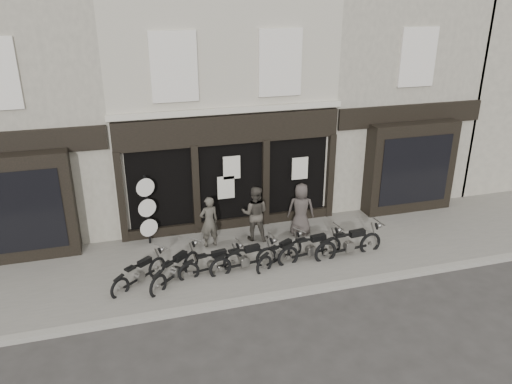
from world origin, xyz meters
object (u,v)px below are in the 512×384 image
object	(u,v)px
motorcycle_2	(212,265)
advert_sign_post	(148,213)
motorcycle_0	(140,275)
man_right	(301,210)
motorcycle_6	(349,246)
motorcycle_5	(311,250)
motorcycle_4	(280,255)
man_left	(209,222)
man_centre	(255,213)
motorcycle_3	(245,261)
motorcycle_1	(176,271)

from	to	relation	value
motorcycle_2	advert_sign_post	distance (m)	2.82
motorcycle_0	man_right	size ratio (longest dim) A/B	0.93
motorcycle_6	advert_sign_post	size ratio (longest dim) A/B	0.95
motorcycle_5	man_right	size ratio (longest dim) A/B	1.21
motorcycle_2	motorcycle_4	bearing A→B (deg)	-9.74
motorcycle_4	man_left	xyz separation A→B (m)	(-1.75, 1.59, 0.57)
man_right	motorcycle_6	bearing A→B (deg)	138.01
motorcycle_0	man_centre	world-z (taller)	man_centre
motorcycle_3	man_right	bearing A→B (deg)	26.63
man_centre	man_right	distance (m)	1.49
motorcycle_5	motorcycle_2	bearing A→B (deg)	171.50
motorcycle_4	motorcycle_2	bearing A→B (deg)	151.57
man_centre	motorcycle_6	bearing A→B (deg)	165.74
motorcycle_3	motorcycle_5	size ratio (longest dim) A/B	0.98
motorcycle_2	motorcycle_3	bearing A→B (deg)	-13.77
motorcycle_4	motorcycle_5	distance (m)	0.93
motorcycle_2	man_left	bearing A→B (deg)	71.44
man_left	man_centre	size ratio (longest dim) A/B	0.92
advert_sign_post	motorcycle_3	bearing A→B (deg)	-62.24
motorcycle_0	motorcycle_1	xyz separation A→B (m)	(0.95, -0.10, 0.03)
motorcycle_2	man_centre	xyz separation A→B (m)	(1.71, 1.65, 0.63)
man_left	advert_sign_post	size ratio (longest dim) A/B	0.69
motorcycle_6	man_centre	distance (m)	3.04
motorcycle_0	motorcycle_5	bearing A→B (deg)	-38.19
man_centre	motorcycle_5	bearing A→B (deg)	148.67
motorcycle_1	advert_sign_post	bearing A→B (deg)	58.13
motorcycle_5	man_left	xyz separation A→B (m)	(-2.68, 1.60, 0.53)
man_left	motorcycle_5	bearing A→B (deg)	137.95
man_centre	man_left	bearing A→B (deg)	24.49
motorcycle_4	motorcycle_6	distance (m)	2.11
motorcycle_2	motorcycle_4	distance (m)	2.00
advert_sign_post	man_left	bearing A→B (deg)	-39.12
motorcycle_1	motorcycle_2	world-z (taller)	motorcycle_1
motorcycle_1	motorcycle_4	xyz separation A→B (m)	(3.02, 0.09, -0.03)
man_centre	advert_sign_post	size ratio (longest dim) A/B	0.75
man_left	motorcycle_4	bearing A→B (deg)	126.57
motorcycle_5	man_left	bearing A→B (deg)	140.88
motorcycle_2	motorcycle_0	bearing A→B (deg)	169.69
motorcycle_6	man_left	xyz separation A→B (m)	(-3.86, 1.72, 0.50)
motorcycle_2	motorcycle_4	xyz separation A→B (m)	(2.00, 0.00, -0.01)
motorcycle_1	motorcycle_2	xyz separation A→B (m)	(1.02, 0.09, -0.02)
advert_sign_post	motorcycle_5	bearing A→B (deg)	-45.64
motorcycle_0	advert_sign_post	size ratio (longest dim) A/B	0.68
motorcycle_0	motorcycle_3	size ratio (longest dim) A/B	0.79
motorcycle_3	man_centre	size ratio (longest dim) A/B	1.17
motorcycle_5	advert_sign_post	bearing A→B (deg)	144.80
motorcycle_3	man_centre	world-z (taller)	man_centre
motorcycle_2	man_right	bearing A→B (deg)	15.84
motorcycle_0	motorcycle_1	size ratio (longest dim) A/B	0.99
man_right	motorcycle_4	bearing A→B (deg)	71.18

